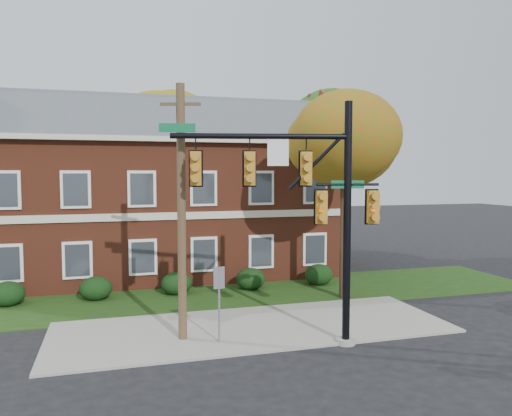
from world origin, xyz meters
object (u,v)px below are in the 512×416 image
object	(u,v)px
apartment_building	(164,183)
utility_pole	(182,213)
tree_near_right	(351,147)
tree_right_rear	(345,132)
tree_far_rear	(171,126)
sign_post	(219,292)
hedge_center	(177,283)
hedge_right	(251,279)
traffic_signal	(304,195)
hedge_far_left	(7,294)
hedge_left	(96,288)
hedge_far_right	(319,275)

from	to	relation	value
apartment_building	utility_pole	xyz separation A→B (m)	(-0.60, -11.56, -0.73)
tree_near_right	tree_right_rear	size ratio (longest dim) A/B	0.81
tree_right_rear	tree_far_rear	bearing A→B (deg)	145.00
sign_post	hedge_center	bearing A→B (deg)	90.42
tree_far_rear	hedge_right	bearing A→B (deg)	-80.64
hedge_center	hedge_right	xyz separation A→B (m)	(3.50, 0.00, 0.00)
hedge_right	traffic_signal	world-z (taller)	traffic_signal
sign_post	hedge_far_left	bearing A→B (deg)	133.52
hedge_left	hedge_right	size ratio (longest dim) A/B	1.00
apartment_building	hedge_far_left	bearing A→B (deg)	-143.11
hedge_left	tree_far_rear	size ratio (longest dim) A/B	0.12
hedge_far_left	hedge_left	xyz separation A→B (m)	(3.50, 0.00, 0.00)
hedge_right	sign_post	xyz separation A→B (m)	(-3.00, -6.94, 1.19)
hedge_right	tree_right_rear	size ratio (longest dim) A/B	0.13
tree_far_rear	traffic_signal	distance (m)	21.35
hedge_far_right	sign_post	size ratio (longest dim) A/B	0.55
tree_near_right	hedge_far_right	bearing A→B (deg)	94.52
hedge_far_right	tree_near_right	size ratio (longest dim) A/B	0.16
hedge_right	sign_post	bearing A→B (deg)	-113.37
hedge_far_left	tree_far_rear	distance (m)	17.61
tree_near_right	utility_pole	xyz separation A→B (m)	(-7.82, -3.47, -2.41)
traffic_signal	sign_post	distance (m)	4.13
hedge_far_left	hedge_right	bearing A→B (deg)	0.00
tree_far_rear	traffic_signal	size ratio (longest dim) A/B	1.48
hedge_left	hedge_far_left	bearing A→B (deg)	180.00
apartment_building	sign_post	size ratio (longest dim) A/B	7.43
hedge_left	utility_pole	xyz separation A→B (m)	(2.90, -6.31, 3.73)
tree_far_rear	utility_pole	distance (m)	20.03
hedge_left	hedge_center	world-z (taller)	same
utility_pole	hedge_far_right	bearing A→B (deg)	56.34
apartment_building	utility_pole	bearing A→B (deg)	-92.95
hedge_far_left	sign_post	bearing A→B (deg)	-42.78
tree_far_rear	utility_pole	size ratio (longest dim) A/B	1.37
hedge_far_right	tree_near_right	xyz separation A→B (m)	(0.22, -2.83, 6.14)
hedge_center	tree_right_rear	xyz separation A→B (m)	(11.31, 6.11, 7.60)
tree_right_rear	hedge_left	bearing A→B (deg)	-157.58
tree_near_right	hedge_right	bearing A→B (deg)	142.72
hedge_center	apartment_building	bearing A→B (deg)	90.00
tree_near_right	tree_far_rear	size ratio (longest dim) A/B	0.74
hedge_far_right	tree_far_rear	bearing A→B (deg)	113.37
hedge_right	tree_near_right	bearing A→B (deg)	-37.28
tree_right_rear	sign_post	world-z (taller)	tree_right_rear
hedge_right	sign_post	size ratio (longest dim) A/B	0.55
hedge_far_left	hedge_center	xyz separation A→B (m)	(7.00, 0.00, 0.00)
tree_near_right	sign_post	size ratio (longest dim) A/B	3.39
tree_far_rear	hedge_left	bearing A→B (deg)	-110.29
tree_near_right	traffic_signal	xyz separation A→B (m)	(-4.16, -4.97, -1.83)
hedge_far_right	tree_right_rear	size ratio (longest dim) A/B	0.13
hedge_left	hedge_far_right	world-z (taller)	same
apartment_building	tree_far_rear	bearing A→B (deg)	80.29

